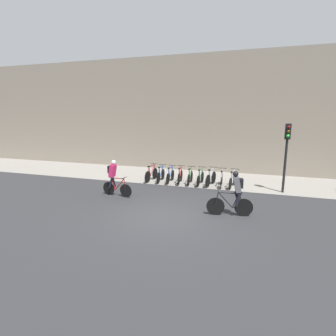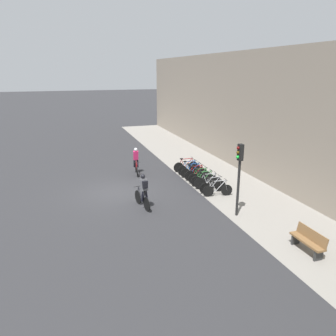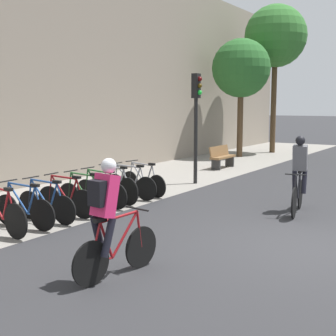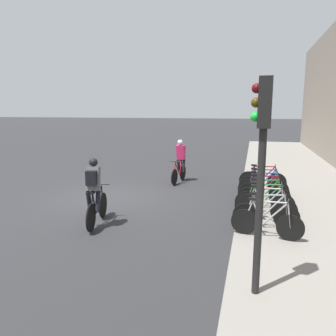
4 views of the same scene
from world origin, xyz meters
name	(u,v)px [view 3 (image 3 of 4)]	position (x,y,z in m)	size (l,w,h in m)	color
ground	(307,247)	(0.00, 0.00, 0.00)	(200.00, 200.00, 0.00)	#2B2B2D
kerb_strip	(42,204)	(0.00, 6.75, 0.00)	(44.00, 4.50, 0.01)	gray
cyclist_pink	(108,216)	(-3.09, 1.96, 0.95)	(1.64, 0.50, 1.77)	black
cyclist_grey	(299,172)	(2.67, 1.00, 0.95)	(1.77, 0.55, 1.79)	black
parked_bike_0	(0,214)	(-2.41, 5.25, 0.41)	(0.46, 1.72, 0.98)	black
parked_bike_1	(24,209)	(-1.82, 5.25, 0.39)	(0.46, 1.66, 0.96)	black
parked_bike_2	(46,204)	(-1.22, 5.25, 0.39)	(0.46, 1.68, 0.95)	black
parked_bike_3	(66,199)	(-0.63, 5.25, 0.40)	(0.46, 1.62, 0.96)	black
parked_bike_4	(84,195)	(-0.04, 5.25, 0.39)	(0.46, 1.60, 0.96)	black
parked_bike_5	(101,191)	(0.55, 5.25, 0.39)	(0.46, 1.68, 0.96)	black
parked_bike_6	(116,187)	(1.14, 5.25, 0.41)	(0.49, 1.64, 0.99)	black
parked_bike_7	(130,185)	(1.74, 5.25, 0.39)	(0.46, 1.65, 0.95)	black
parked_bike_8	(143,182)	(2.33, 5.25, 0.39)	(0.46, 1.67, 0.95)	black
traffic_light_pole	(196,108)	(4.85, 4.99, 2.41)	(0.26, 0.30, 3.47)	black
bench	(222,157)	(8.60, 5.91, 0.46)	(1.54, 0.44, 0.89)	brown
street_tree_0	(241,69)	(12.83, 7.04, 4.20)	(2.78, 2.78, 5.62)	#4C3823
street_tree_1	(276,37)	(15.62, 6.41, 5.96)	(3.17, 3.17, 7.58)	#4C3823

